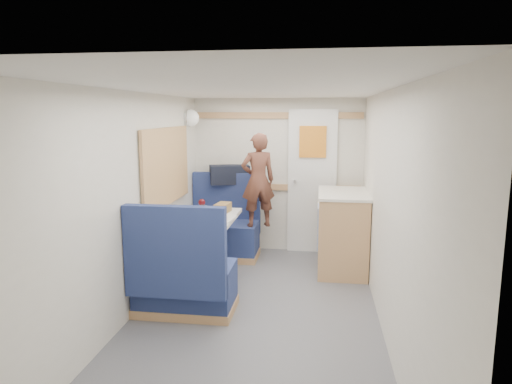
# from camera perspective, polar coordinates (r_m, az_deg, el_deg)

# --- Properties ---
(floor) EXTENTS (4.50, 4.50, 0.00)m
(floor) POSITION_cam_1_polar(r_m,az_deg,el_deg) (4.12, -0.45, -16.25)
(floor) COLOR #515156
(floor) RESTS_ON ground
(ceiling) EXTENTS (4.50, 4.50, 0.00)m
(ceiling) POSITION_cam_1_polar(r_m,az_deg,el_deg) (3.70, -0.49, 12.77)
(ceiling) COLOR silver
(ceiling) RESTS_ON wall_back
(wall_back) EXTENTS (2.20, 0.02, 2.00)m
(wall_back) POSITION_cam_1_polar(r_m,az_deg,el_deg) (5.99, 2.72, 2.06)
(wall_back) COLOR silver
(wall_back) RESTS_ON floor
(wall_left) EXTENTS (0.02, 4.50, 2.00)m
(wall_left) POSITION_cam_1_polar(r_m,az_deg,el_deg) (4.09, -15.90, -1.97)
(wall_left) COLOR silver
(wall_left) RESTS_ON floor
(wall_right) EXTENTS (0.02, 4.50, 2.00)m
(wall_right) POSITION_cam_1_polar(r_m,az_deg,el_deg) (3.79, 16.26, -2.93)
(wall_right) COLOR silver
(wall_right) RESTS_ON floor
(oak_trim_low) EXTENTS (2.15, 0.02, 0.08)m
(oak_trim_low) POSITION_cam_1_polar(r_m,az_deg,el_deg) (5.99, 2.69, 0.61)
(oak_trim_low) COLOR #AE824E
(oak_trim_low) RESTS_ON wall_back
(oak_trim_high) EXTENTS (2.15, 0.02, 0.08)m
(oak_trim_high) POSITION_cam_1_polar(r_m,az_deg,el_deg) (5.91, 2.76, 9.54)
(oak_trim_high) COLOR #AE824E
(oak_trim_high) RESTS_ON wall_back
(side_window) EXTENTS (0.04, 1.30, 0.72)m
(side_window) POSITION_cam_1_polar(r_m,az_deg,el_deg) (4.96, -11.17, 3.18)
(side_window) COLOR #A1A990
(side_window) RESTS_ON wall_left
(rear_door) EXTENTS (0.62, 0.12, 1.86)m
(rear_door) POSITION_cam_1_polar(r_m,az_deg,el_deg) (5.93, 7.01, 1.65)
(rear_door) COLOR white
(rear_door) RESTS_ON wall_back
(dinette_table) EXTENTS (0.62, 0.92, 0.72)m
(dinette_table) POSITION_cam_1_polar(r_m,az_deg,el_deg) (4.97, -6.20, -4.73)
(dinette_table) COLOR white
(dinette_table) RESTS_ON floor
(bench_far) EXTENTS (0.90, 0.59, 1.05)m
(bench_far) POSITION_cam_1_polar(r_m,az_deg,el_deg) (5.85, -4.07, -5.14)
(bench_far) COLOR navy
(bench_far) RESTS_ON floor
(bench_near) EXTENTS (0.90, 0.59, 1.05)m
(bench_near) POSITION_cam_1_polar(r_m,az_deg,el_deg) (4.25, -9.03, -11.09)
(bench_near) COLOR navy
(bench_near) RESTS_ON floor
(ledge) EXTENTS (0.90, 0.14, 0.04)m
(ledge) POSITION_cam_1_polar(r_m,az_deg,el_deg) (5.97, -3.63, 0.87)
(ledge) COLOR #AE824E
(ledge) RESTS_ON bench_far
(dome_light) EXTENTS (0.20, 0.20, 0.20)m
(dome_light) POSITION_cam_1_polar(r_m,az_deg,el_deg) (5.73, -8.15, 9.15)
(dome_light) COLOR white
(dome_light) RESTS_ON wall_left
(galley_counter) EXTENTS (0.57, 0.92, 0.92)m
(galley_counter) POSITION_cam_1_polar(r_m,az_deg,el_deg) (5.38, 10.69, -4.79)
(galley_counter) COLOR #AE824E
(galley_counter) RESTS_ON floor
(person) EXTENTS (0.48, 0.40, 1.13)m
(person) POSITION_cam_1_polar(r_m,az_deg,el_deg) (5.47, 0.26, 1.48)
(person) COLOR brown
(person) RESTS_ON bench_far
(duffel_bag) EXTENTS (0.55, 0.39, 0.24)m
(duffel_bag) POSITION_cam_1_polar(r_m,az_deg,el_deg) (5.94, -3.33, 2.20)
(duffel_bag) COLOR black
(duffel_bag) RESTS_ON ledge
(tray) EXTENTS (0.30, 0.37, 0.02)m
(tray) POSITION_cam_1_polar(r_m,az_deg,el_deg) (4.73, -4.47, -3.41)
(tray) COLOR white
(tray) RESTS_ON dinette_table
(orange_fruit) EXTENTS (0.07, 0.07, 0.07)m
(orange_fruit) POSITION_cam_1_polar(r_m,az_deg,el_deg) (4.64, -5.40, -3.16)
(orange_fruit) COLOR orange
(orange_fruit) RESTS_ON tray
(cheese_block) EXTENTS (0.11, 0.09, 0.03)m
(cheese_block) POSITION_cam_1_polar(r_m,az_deg,el_deg) (4.75, -6.81, -3.07)
(cheese_block) COLOR #E2D882
(cheese_block) RESTS_ON tray
(wine_glass) EXTENTS (0.08, 0.08, 0.17)m
(wine_glass) POSITION_cam_1_polar(r_m,az_deg,el_deg) (5.00, -6.78, -1.37)
(wine_glass) COLOR white
(wine_glass) RESTS_ON dinette_table
(tumbler_left) EXTENTS (0.06, 0.06, 0.10)m
(tumbler_left) POSITION_cam_1_polar(r_m,az_deg,el_deg) (4.72, -9.73, -3.03)
(tumbler_left) COLOR white
(tumbler_left) RESTS_ON dinette_table
(tumbler_right) EXTENTS (0.07, 0.07, 0.12)m
(tumbler_right) POSITION_cam_1_polar(r_m,az_deg,el_deg) (4.91, -6.61, -2.35)
(tumbler_right) COLOR white
(tumbler_right) RESTS_ON dinette_table
(beer_glass) EXTENTS (0.06, 0.06, 0.10)m
(beer_glass) POSITION_cam_1_polar(r_m,az_deg,el_deg) (4.94, -4.19, -2.34)
(beer_glass) COLOR brown
(beer_glass) RESTS_ON dinette_table
(pepper_grinder) EXTENTS (0.03, 0.03, 0.09)m
(pepper_grinder) POSITION_cam_1_polar(r_m,az_deg,el_deg) (4.80, -5.29, -2.79)
(pepper_grinder) COLOR black
(pepper_grinder) RESTS_ON dinette_table
(bread_loaf) EXTENTS (0.16, 0.26, 0.10)m
(bread_loaf) POSITION_cam_1_polar(r_m,az_deg,el_deg) (5.08, -4.19, -1.99)
(bread_loaf) COLOR olive
(bread_loaf) RESTS_ON dinette_table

